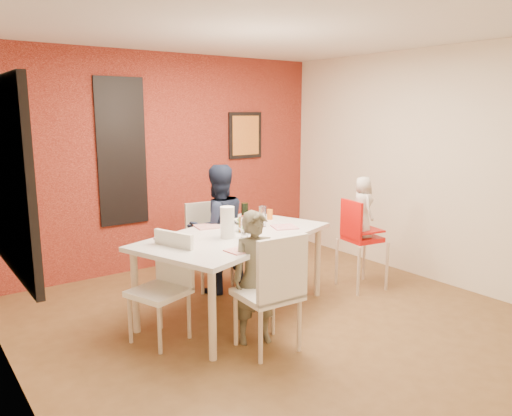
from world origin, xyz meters
TOP-DOWN VIEW (x-y plane):
  - ground at (0.00, 0.00)m, footprint 4.50×4.50m
  - ceiling at (0.00, 0.00)m, footprint 4.50×4.50m
  - wall_back at (0.00, 2.25)m, footprint 4.50×0.02m
  - wall_left at (-2.25, 0.00)m, footprint 0.02×4.50m
  - wall_right at (2.25, 0.00)m, footprint 0.02×4.50m
  - brick_accent_wall at (0.00, 2.23)m, footprint 4.50×0.02m
  - picture_window_frame at (-2.22, 0.20)m, footprint 0.05×1.70m
  - picture_window_pane at (-2.21, 0.20)m, footprint 0.02×1.55m
  - glassblock_strip at (-0.60, 2.21)m, footprint 0.55×0.03m
  - glassblock_surround at (-0.60, 2.21)m, footprint 0.60×0.03m
  - art_print_frame at (1.20, 2.21)m, footprint 0.54×0.03m
  - art_print_canvas at (1.20, 2.19)m, footprint 0.44×0.01m
  - dining_table at (-0.21, 0.37)m, footprint 2.18×1.65m
  - chair_near at (-0.43, -0.53)m, footprint 0.50×0.50m
  - chair_far at (-0.01, 1.23)m, footprint 0.50×0.50m
  - chair_left at (-1.01, 0.25)m, footprint 0.56×0.56m
  - high_chair at (1.30, 0.13)m, footprint 0.49×0.49m
  - child_near at (-0.42, -0.28)m, footprint 0.50×0.41m
  - child_far at (-0.02, 0.99)m, footprint 0.76×0.63m
  - toddler at (1.33, 0.12)m, footprint 0.32×0.39m
  - plate_near_left at (-0.52, -0.17)m, footprint 0.21×0.21m
  - plate_far_mid at (-0.28, 0.77)m, footprint 0.28×0.28m
  - plate_near_right at (0.35, 0.29)m, footprint 0.31×0.31m
  - plate_far_left at (-0.83, 0.53)m, footprint 0.26×0.26m
  - salad_bowl_a at (-0.05, 0.36)m, footprint 0.23×0.23m
  - salad_bowl_b at (0.12, 0.69)m, footprint 0.20×0.20m
  - wine_bottle at (-0.01, 0.48)m, footprint 0.07×0.07m
  - wine_glass_a at (-0.22, 0.19)m, footprint 0.07×0.07m
  - wine_glass_b at (0.20, 0.46)m, footprint 0.08×0.08m
  - paper_towel_roll at (-0.35, 0.28)m, footprint 0.13×0.13m
  - condiment_red at (-0.06, 0.44)m, footprint 0.04×0.04m
  - condiment_green at (-0.12, 0.41)m, footprint 0.03×0.03m
  - condiment_brown at (-0.12, 0.39)m, footprint 0.04×0.04m
  - sippy_cup at (0.47, 0.69)m, footprint 0.06×0.06m

SIDE VIEW (x-z plane):
  - ground at x=0.00m, z-range 0.00..0.00m
  - chair_left at x=-1.01m, z-range 0.06..1.00m
  - chair_far at x=-0.01m, z-range 0.06..1.01m
  - chair_near at x=-0.43m, z-range 0.06..1.08m
  - child_near at x=-0.42m, z-range 0.00..1.16m
  - high_chair at x=1.30m, z-range 0.10..1.13m
  - child_far at x=-0.02m, z-range 0.00..1.42m
  - dining_table at x=-0.21m, z-range 0.33..1.14m
  - plate_near_left at x=-0.52m, z-range 0.81..0.82m
  - plate_far_left at x=-0.83m, z-range 0.81..0.82m
  - plate_near_right at x=0.35m, z-range 0.81..0.82m
  - plate_far_mid at x=-0.28m, z-range 0.81..0.82m
  - salad_bowl_b at x=0.12m, z-range 0.81..0.85m
  - salad_bowl_a at x=-0.05m, z-range 0.81..0.86m
  - sippy_cup at x=0.47m, z-range 0.81..0.92m
  - condiment_green at x=-0.12m, z-range 0.81..0.93m
  - condiment_red at x=-0.06m, z-range 0.81..0.95m
  - condiment_brown at x=-0.12m, z-range 0.81..0.96m
  - wine_glass_a at x=-0.22m, z-range 0.81..1.01m
  - wine_glass_b at x=0.20m, z-range 0.81..1.02m
  - toddler at x=1.33m, z-range 0.60..1.28m
  - wine_bottle at x=-0.01m, z-range 0.81..1.07m
  - paper_towel_roll at x=-0.35m, z-range 0.81..1.10m
  - wall_back at x=0.00m, z-range 0.00..2.70m
  - wall_left at x=-2.25m, z-range 0.00..2.70m
  - wall_right at x=2.25m, z-range 0.00..2.70m
  - brick_accent_wall at x=0.00m, z-range 0.00..2.70m
  - glassblock_strip at x=-0.60m, z-range 0.65..2.35m
  - glassblock_surround at x=-0.60m, z-range 0.62..2.38m
  - picture_window_frame at x=-2.22m, z-range 0.90..2.20m
  - picture_window_pane at x=-2.21m, z-range 0.98..2.12m
  - art_print_frame at x=1.20m, z-range 1.33..1.97m
  - art_print_canvas at x=1.20m, z-range 1.38..1.92m
  - ceiling at x=0.00m, z-range 2.69..2.71m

